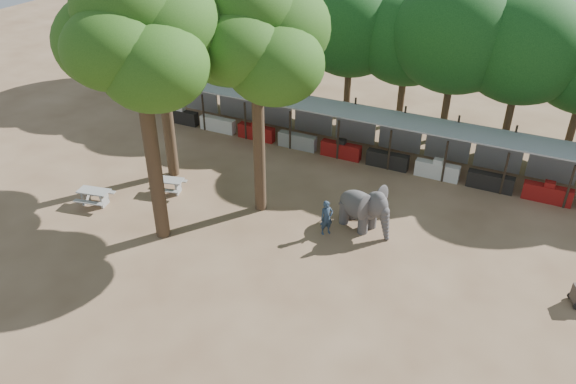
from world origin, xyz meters
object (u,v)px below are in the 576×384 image
at_px(picnic_table_far, 169,184).
at_px(yard_tree_back, 255,37).
at_px(yard_tree_left, 156,23).
at_px(yard_tree_center, 136,36).
at_px(handler, 327,218).
at_px(picnic_table_near, 94,195).
at_px(elephant, 365,207).

bearing_deg(picnic_table_far, yard_tree_back, -3.60).
distance_m(yard_tree_left, yard_tree_center, 5.92).
bearing_deg(yard_tree_left, picnic_table_far, -60.25).
height_order(handler, picnic_table_near, handler).
bearing_deg(yard_tree_back, yard_tree_center, -126.86).
relative_size(handler, picnic_table_far, 0.94).
bearing_deg(yard_tree_back, handler, -11.32).
bearing_deg(picnic_table_near, handler, 2.06).
bearing_deg(elephant, yard_tree_back, -155.93).
height_order(picnic_table_near, picnic_table_far, picnic_table_near).
distance_m(yard_tree_center, picnic_table_near, 9.83).
height_order(yard_tree_left, handler, yard_tree_left).
xyz_separation_m(yard_tree_center, yard_tree_back, (3.00, 4.00, -0.67)).
height_order(elephant, picnic_table_far, elephant).
relative_size(yard_tree_back, handler, 6.60).
distance_m(handler, picnic_table_near, 11.80).
bearing_deg(elephant, picnic_table_near, -143.49).
bearing_deg(yard_tree_left, elephant, -2.97).
relative_size(yard_tree_center, handler, 6.99).
bearing_deg(yard_tree_back, elephant, 4.44).
distance_m(yard_tree_left, handler, 12.46).
height_order(yard_tree_left, yard_tree_center, yard_tree_center).
bearing_deg(yard_tree_left, picnic_table_near, -109.24).
bearing_deg(picnic_table_far, handler, -13.33).
bearing_deg(elephant, yard_tree_center, -132.41).
bearing_deg(handler, picnic_table_near, 145.31).
relative_size(yard_tree_center, picnic_table_far, 6.60).
bearing_deg(yard_tree_back, picnic_table_far, -169.40).
xyz_separation_m(yard_tree_left, yard_tree_center, (3.00, -5.00, 1.01)).
bearing_deg(picnic_table_far, yard_tree_center, -72.50).
distance_m(yard_tree_left, elephant, 13.36).
xyz_separation_m(yard_tree_back, picnic_table_near, (-7.57, -3.50, -8.02)).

